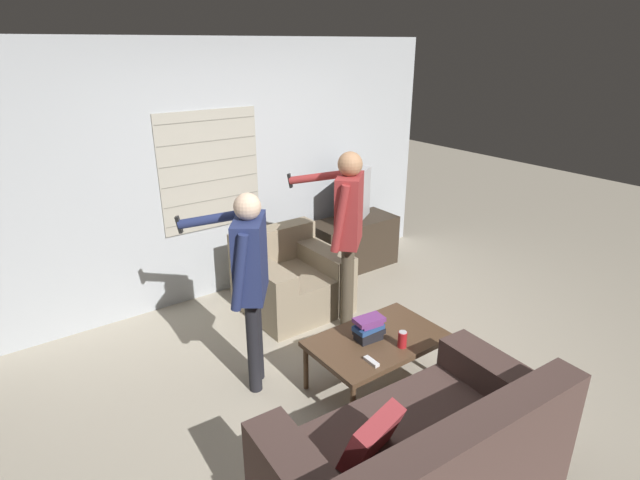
{
  "coord_description": "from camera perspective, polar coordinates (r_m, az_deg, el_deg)",
  "views": [
    {
      "loc": [
        -2.09,
        -2.51,
        2.49
      ],
      "look_at": [
        0.12,
        0.53,
        1.0
      ],
      "focal_mm": 28.0,
      "sensor_mm": 36.0,
      "label": 1
    }
  ],
  "objects": [
    {
      "name": "ground_plane",
      "position": [
        4.11,
        3.16,
        -15.73
      ],
      "size": [
        16.0,
        16.0,
        0.0
      ],
      "primitive_type": "plane",
      "color": "#B2A893"
    },
    {
      "name": "wall_back",
      "position": [
        5.14,
        -11.07,
        7.57
      ],
      "size": [
        5.2,
        0.08,
        2.55
      ],
      "color": "#ADB2B7",
      "rests_on": "ground_plane"
    },
    {
      "name": "couch_blue",
      "position": [
        3.1,
        11.32,
        -23.68
      ],
      "size": [
        1.74,
        0.97,
        0.8
      ],
      "rotation": [
        0.0,
        0.0,
        -0.05
      ],
      "color": "#4C3833",
      "rests_on": "ground_plane"
    },
    {
      "name": "armchair_beige",
      "position": [
        4.98,
        -3.46,
        -4.48
      ],
      "size": [
        0.93,
        0.9,
        0.76
      ],
      "rotation": [
        0.0,
        0.0,
        3.15
      ],
      "color": "gray",
      "rests_on": "ground_plane"
    },
    {
      "name": "coffee_table",
      "position": [
        3.87,
        6.59,
        -11.57
      ],
      "size": [
        1.02,
        0.64,
        0.42
      ],
      "color": "brown",
      "rests_on": "ground_plane"
    },
    {
      "name": "tv_stand",
      "position": [
        5.87,
        3.82,
        -0.38
      ],
      "size": [
        1.02,
        0.47,
        0.59
      ],
      "color": "#33281E",
      "rests_on": "ground_plane"
    },
    {
      "name": "tv",
      "position": [
        5.68,
        3.94,
        5.06
      ],
      "size": [
        0.62,
        0.5,
        0.57
      ],
      "rotation": [
        0.0,
        0.0,
        3.71
      ],
      "color": "#B2B2B7",
      "rests_on": "tv_stand"
    },
    {
      "name": "person_left_standing",
      "position": [
        3.61,
        -8.1,
        -3.44
      ],
      "size": [
        0.54,
        0.77,
        1.55
      ],
      "rotation": [
        0.0,
        0.0,
        0.94
      ],
      "color": "black",
      "rests_on": "ground_plane"
    },
    {
      "name": "person_right_standing",
      "position": [
        4.37,
        3.15,
        2.27
      ],
      "size": [
        0.48,
        0.81,
        1.65
      ],
      "rotation": [
        0.0,
        0.0,
        0.75
      ],
      "color": "#4C4233",
      "rests_on": "ground_plane"
    },
    {
      "name": "book_stack",
      "position": [
        3.79,
        5.6,
        -9.99
      ],
      "size": [
        0.24,
        0.16,
        0.19
      ],
      "color": "black",
      "rests_on": "coffee_table"
    },
    {
      "name": "soda_can",
      "position": [
        3.75,
        9.39,
        -11.14
      ],
      "size": [
        0.07,
        0.07,
        0.13
      ],
      "color": "red",
      "rests_on": "coffee_table"
    },
    {
      "name": "spare_remote",
      "position": [
        3.58,
        5.89,
        -13.64
      ],
      "size": [
        0.04,
        0.13,
        0.02
      ],
      "rotation": [
        0.0,
        0.0,
        -0.01
      ],
      "color": "white",
      "rests_on": "coffee_table"
    }
  ]
}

